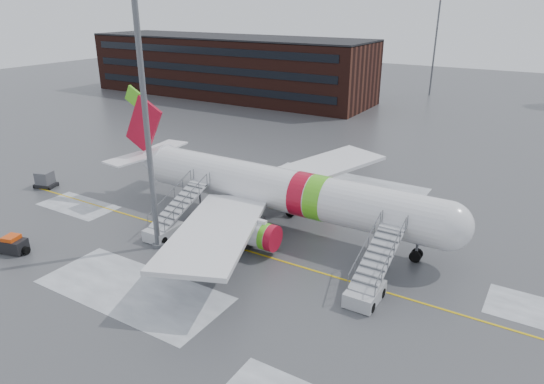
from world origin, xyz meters
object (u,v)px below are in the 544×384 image
Objects in this scene: airstair_aft at (169,223)px; baggage_tractor at (13,245)px; airliner at (275,189)px; airstair_fwd at (369,282)px; uld_container at (45,180)px; light_mast_near at (143,90)px; pushback_tug at (236,235)px.

airstair_aft reaches higher than baggage_tractor.
airliner is 13.45m from airstair_fwd.
uld_container is at bearing 135.75° from baggage_tractor.
baggage_tractor is (-26.85, -9.06, -0.45)m from airstair_fwd.
uld_container is 15.33m from baggage_tractor.
airliner is 4.55× the size of airstair_fwd.
airstair_fwd and airstair_aft have the same top height.
light_mast_near reaches higher than uld_container.
light_mast_near is at bearing -71.59° from airstair_aft.
light_mast_near reaches higher than airliner.
uld_container is at bearing 169.06° from light_mast_near.
uld_container is at bearing 175.23° from airstair_aft.
pushback_tug is 25.46m from uld_container.
light_mast_near is (0.77, -2.30, 11.85)m from airstair_aft.
light_mast_near is (-17.48, -2.30, 11.85)m from airstair_fwd.
airstair_fwd reaches higher than baggage_tractor.
airstair_aft is 12.09m from light_mast_near.
airliner reaches higher than baggage_tractor.
pushback_tug is at bearing 0.15° from uld_container.
pushback_tug is 18.04m from baggage_tractor.
airstair_fwd is 0.31× the size of light_mast_near.
airstair_fwd is at bearing -2.48° from uld_container.
airstair_fwd is 21.24m from light_mast_near.
airstair_fwd is 18.25m from airstair_aft.
airstair_fwd is 28.34m from baggage_tractor.
airstair_aft reaches higher than uld_container.
airliner is 11.99× the size of baggage_tractor.
airstair_aft is 3.10× the size of uld_container.
pushback_tug is at bearing 16.19° from airstair_aft.
uld_container is at bearing 177.52° from airstair_fwd.
airliner is at bearing 56.00° from light_mast_near.
airliner is at bearing 79.99° from pushback_tug.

